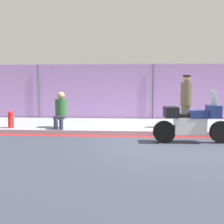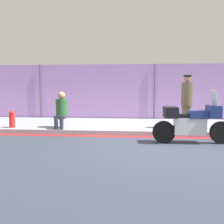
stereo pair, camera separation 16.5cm
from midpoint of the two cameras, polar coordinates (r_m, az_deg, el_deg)
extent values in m
plane|color=#333847|center=(7.35, 12.14, -7.03)|extent=(120.00, 120.00, 0.00)
cube|color=#8E93A3|center=(9.96, 10.26, -3.09)|extent=(37.35, 3.13, 0.16)
cube|color=red|center=(8.35, 11.27, -5.42)|extent=(37.35, 0.18, 0.01)
cube|color=#AD7FC6|center=(11.49, 9.62, 4.01)|extent=(35.48, 0.08, 2.51)
cylinder|color=#4C4C51|center=(12.08, -14.91, 3.99)|extent=(0.05, 0.05, 2.51)
cylinder|color=#4C4C51|center=(11.39, 9.66, 3.99)|extent=(0.05, 0.05, 2.51)
cylinder|color=black|center=(7.93, 23.26, -4.13)|extent=(0.63, 0.17, 0.63)
cylinder|color=black|center=(7.51, 11.82, -4.30)|extent=(0.63, 0.17, 0.63)
cube|color=silver|center=(7.63, 17.17, -2.94)|extent=(0.89, 0.32, 0.48)
cube|color=navy|center=(7.65, 18.86, -0.49)|extent=(0.53, 0.33, 0.22)
cube|color=black|center=(7.57, 16.54, -0.79)|extent=(0.61, 0.31, 0.10)
cube|color=navy|center=(7.77, 21.80, 0.09)|extent=(0.34, 0.49, 0.34)
cube|color=silver|center=(7.74, 21.91, 2.89)|extent=(0.12, 0.42, 0.42)
cube|color=black|center=(7.46, 13.24, -0.02)|extent=(0.38, 0.52, 0.30)
cylinder|color=brown|center=(9.14, 16.38, -1.09)|extent=(0.30, 0.30, 0.78)
cylinder|color=brown|center=(9.08, 16.53, 3.78)|extent=(0.37, 0.37, 0.78)
sphere|color=#A37556|center=(9.07, 16.62, 6.94)|extent=(0.23, 0.23, 0.23)
cylinder|color=black|center=(9.08, 16.64, 7.56)|extent=(0.26, 0.26, 0.05)
cylinder|color=#2D3342|center=(8.80, -11.54, -2.51)|extent=(0.13, 0.13, 0.39)
cylinder|color=#2D3342|center=(8.75, -10.39, -2.53)|extent=(0.13, 0.13, 0.39)
cube|color=#2D3342|center=(8.93, -10.65, -1.11)|extent=(0.35, 0.39, 0.10)
cylinder|color=#2D6033|center=(9.08, -10.36, 1.06)|extent=(0.41, 0.41, 0.55)
sphere|color=tan|center=(9.06, -10.41, 3.58)|extent=(0.25, 0.25, 0.25)
cylinder|color=red|center=(9.63, -20.46, -1.85)|extent=(0.19, 0.19, 0.45)
sphere|color=red|center=(9.59, -20.52, -0.20)|extent=(0.17, 0.17, 0.17)
cylinder|color=red|center=(9.53, -20.74, -1.80)|extent=(0.07, 0.08, 0.07)
camera|label=1|loc=(0.08, -89.43, 0.06)|focal=42.00mm
camera|label=2|loc=(0.08, 90.57, -0.06)|focal=42.00mm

